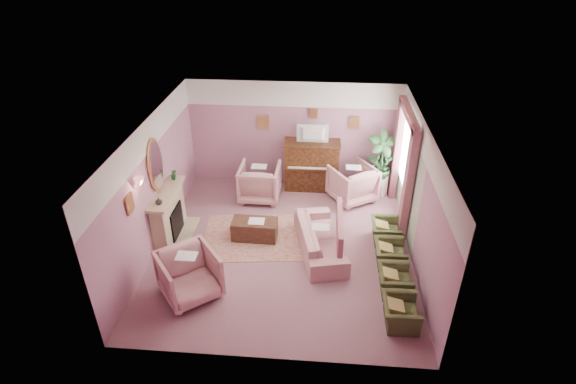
# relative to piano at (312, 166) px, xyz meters

# --- Properties ---
(floor) EXTENTS (5.50, 6.00, 0.01)m
(floor) POSITION_rel_piano_xyz_m (-0.50, -2.68, -0.65)
(floor) COLOR #875865
(floor) RESTS_ON ground
(ceiling) EXTENTS (5.50, 6.00, 0.01)m
(ceiling) POSITION_rel_piano_xyz_m (-0.50, -2.68, 2.15)
(ceiling) COLOR white
(ceiling) RESTS_ON wall_back
(wall_back) EXTENTS (5.50, 0.02, 2.80)m
(wall_back) POSITION_rel_piano_xyz_m (-0.50, 0.32, 0.75)
(wall_back) COLOR gray
(wall_back) RESTS_ON floor
(wall_front) EXTENTS (5.50, 0.02, 2.80)m
(wall_front) POSITION_rel_piano_xyz_m (-0.50, -5.68, 0.75)
(wall_front) COLOR gray
(wall_front) RESTS_ON floor
(wall_left) EXTENTS (0.02, 6.00, 2.80)m
(wall_left) POSITION_rel_piano_xyz_m (-3.25, -2.68, 0.75)
(wall_left) COLOR gray
(wall_left) RESTS_ON floor
(wall_right) EXTENTS (0.02, 6.00, 2.80)m
(wall_right) POSITION_rel_piano_xyz_m (2.25, -2.68, 0.75)
(wall_right) COLOR gray
(wall_right) RESTS_ON floor
(picture_rail_band) EXTENTS (5.50, 0.01, 0.65)m
(picture_rail_band) POSITION_rel_piano_xyz_m (-0.50, 0.31, 1.82)
(picture_rail_band) COLOR silver
(picture_rail_band) RESTS_ON wall_back
(stripe_panel) EXTENTS (0.01, 3.00, 2.15)m
(stripe_panel) POSITION_rel_piano_xyz_m (2.23, -1.38, 0.42)
(stripe_panel) COLOR #9FA891
(stripe_panel) RESTS_ON wall_right
(fireplace_surround) EXTENTS (0.30, 1.40, 1.10)m
(fireplace_surround) POSITION_rel_piano_xyz_m (-3.09, -2.48, -0.10)
(fireplace_surround) COLOR tan
(fireplace_surround) RESTS_ON floor
(fireplace_inset) EXTENTS (0.18, 0.72, 0.68)m
(fireplace_inset) POSITION_rel_piano_xyz_m (-2.99, -2.48, -0.25)
(fireplace_inset) COLOR black
(fireplace_inset) RESTS_ON floor
(fire_ember) EXTENTS (0.06, 0.54, 0.10)m
(fire_ember) POSITION_rel_piano_xyz_m (-2.95, -2.48, -0.43)
(fire_ember) COLOR orange
(fire_ember) RESTS_ON floor
(mantel_shelf) EXTENTS (0.40, 1.55, 0.07)m
(mantel_shelf) POSITION_rel_piano_xyz_m (-3.06, -2.48, 0.47)
(mantel_shelf) COLOR tan
(mantel_shelf) RESTS_ON fireplace_surround
(hearth) EXTENTS (0.55, 1.50, 0.02)m
(hearth) POSITION_rel_piano_xyz_m (-2.89, -2.48, -0.64)
(hearth) COLOR tan
(hearth) RESTS_ON floor
(mirror_frame) EXTENTS (0.04, 0.72, 1.20)m
(mirror_frame) POSITION_rel_piano_xyz_m (-3.20, -2.48, 1.15)
(mirror_frame) COLOR tan
(mirror_frame) RESTS_ON wall_left
(mirror_glass) EXTENTS (0.01, 0.60, 1.06)m
(mirror_glass) POSITION_rel_piano_xyz_m (-3.17, -2.48, 1.15)
(mirror_glass) COLOR white
(mirror_glass) RESTS_ON wall_left
(sconce_shade) EXTENTS (0.20, 0.20, 0.16)m
(sconce_shade) POSITION_rel_piano_xyz_m (-3.12, -3.53, 1.33)
(sconce_shade) COLOR #FF958B
(sconce_shade) RESTS_ON wall_left
(piano) EXTENTS (1.40, 0.60, 1.30)m
(piano) POSITION_rel_piano_xyz_m (0.00, 0.00, 0.00)
(piano) COLOR #381D0E
(piano) RESTS_ON floor
(piano_keyshelf) EXTENTS (1.30, 0.12, 0.06)m
(piano_keyshelf) POSITION_rel_piano_xyz_m (-0.00, -0.35, 0.07)
(piano_keyshelf) COLOR #381D0E
(piano_keyshelf) RESTS_ON piano
(piano_keys) EXTENTS (1.20, 0.08, 0.02)m
(piano_keys) POSITION_rel_piano_xyz_m (0.00, -0.35, 0.11)
(piano_keys) COLOR silver
(piano_keys) RESTS_ON piano
(piano_top) EXTENTS (1.45, 0.65, 0.04)m
(piano_top) POSITION_rel_piano_xyz_m (0.00, 0.00, 0.66)
(piano_top) COLOR #381D0E
(piano_top) RESTS_ON piano
(television) EXTENTS (0.80, 0.12, 0.48)m
(television) POSITION_rel_piano_xyz_m (0.00, -0.05, 0.95)
(television) COLOR black
(television) RESTS_ON piano
(print_back_left) EXTENTS (0.30, 0.03, 0.38)m
(print_back_left) POSITION_rel_piano_xyz_m (-1.30, 0.28, 1.07)
(print_back_left) COLOR tan
(print_back_left) RESTS_ON wall_back
(print_back_right) EXTENTS (0.26, 0.03, 0.34)m
(print_back_right) POSITION_rel_piano_xyz_m (1.05, 0.28, 1.13)
(print_back_right) COLOR tan
(print_back_right) RESTS_ON wall_back
(print_back_mid) EXTENTS (0.22, 0.03, 0.26)m
(print_back_mid) POSITION_rel_piano_xyz_m (0.00, 0.28, 1.35)
(print_back_mid) COLOR tan
(print_back_mid) RESTS_ON wall_back
(print_left_wall) EXTENTS (0.03, 0.28, 0.36)m
(print_left_wall) POSITION_rel_piano_xyz_m (-3.21, -3.88, 1.07)
(print_left_wall) COLOR tan
(print_left_wall) RESTS_ON wall_left
(window_blind) EXTENTS (0.03, 1.40, 1.80)m
(window_blind) POSITION_rel_piano_xyz_m (2.20, -1.13, 1.05)
(window_blind) COLOR silver
(window_blind) RESTS_ON wall_right
(curtain_left) EXTENTS (0.16, 0.34, 2.60)m
(curtain_left) POSITION_rel_piano_xyz_m (2.12, -2.05, 0.65)
(curtain_left) COLOR #944E5C
(curtain_left) RESTS_ON floor
(curtain_right) EXTENTS (0.16, 0.34, 2.60)m
(curtain_right) POSITION_rel_piano_xyz_m (2.12, -0.21, 0.65)
(curtain_right) COLOR #944E5C
(curtain_right) RESTS_ON floor
(pelmet) EXTENTS (0.16, 2.20, 0.16)m
(pelmet) POSITION_rel_piano_xyz_m (2.12, -1.13, 1.91)
(pelmet) COLOR #944E5C
(pelmet) RESTS_ON wall_right
(mantel_plant) EXTENTS (0.16, 0.16, 0.28)m
(mantel_plant) POSITION_rel_piano_xyz_m (-3.05, -1.93, 0.64)
(mantel_plant) COLOR #214B23
(mantel_plant) RESTS_ON mantel_shelf
(mantel_vase) EXTENTS (0.16, 0.16, 0.16)m
(mantel_vase) POSITION_rel_piano_xyz_m (-3.05, -2.98, 0.58)
(mantel_vase) COLOR silver
(mantel_vase) RESTS_ON mantel_shelf
(area_rug) EXTENTS (2.67, 2.05, 0.01)m
(area_rug) POSITION_rel_piano_xyz_m (-1.08, -2.37, -0.64)
(area_rug) COLOR #A16A5D
(area_rug) RESTS_ON floor
(coffee_table) EXTENTS (1.01, 0.52, 0.45)m
(coffee_table) POSITION_rel_piano_xyz_m (-1.18, -2.41, -0.43)
(coffee_table) COLOR #412519
(coffee_table) RESTS_ON floor
(table_paper) EXTENTS (0.35, 0.28, 0.01)m
(table_paper) POSITION_rel_piano_xyz_m (-1.13, -2.41, -0.20)
(table_paper) COLOR silver
(table_paper) RESTS_ON coffee_table
(sofa) EXTENTS (0.70, 2.10, 0.85)m
(sofa) POSITION_rel_piano_xyz_m (0.29, -2.74, -0.23)
(sofa) COLOR tan
(sofa) RESTS_ON floor
(sofa_throw) EXTENTS (0.11, 1.59, 0.58)m
(sofa_throw) POSITION_rel_piano_xyz_m (0.69, -2.74, -0.05)
(sofa_throw) COLOR #944E5C
(sofa_throw) RESTS_ON sofa
(floral_armchair_left) EXTENTS (1.00, 1.00, 1.04)m
(floral_armchair_left) POSITION_rel_piano_xyz_m (-1.30, -0.68, -0.13)
(floral_armchair_left) COLOR tan
(floral_armchair_left) RESTS_ON floor
(floral_armchair_right) EXTENTS (1.00, 1.00, 1.04)m
(floral_armchair_right) POSITION_rel_piano_xyz_m (1.06, -0.54, -0.13)
(floral_armchair_right) COLOR tan
(floral_armchair_right) RESTS_ON floor
(floral_armchair_front) EXTENTS (1.00, 1.00, 1.04)m
(floral_armchair_front) POSITION_rel_piano_xyz_m (-2.13, -4.31, -0.13)
(floral_armchair_front) COLOR tan
(floral_armchair_front) RESTS_ON floor
(olive_chair_a) EXTENTS (0.52, 0.73, 0.63)m
(olive_chair_a) POSITION_rel_piano_xyz_m (1.73, -4.72, -0.33)
(olive_chair_a) COLOR #3D4524
(olive_chair_a) RESTS_ON floor
(olive_chair_b) EXTENTS (0.52, 0.73, 0.63)m
(olive_chair_b) POSITION_rel_piano_xyz_m (1.73, -3.90, -0.33)
(olive_chair_b) COLOR #3D4524
(olive_chair_b) RESTS_ON floor
(olive_chair_c) EXTENTS (0.52, 0.73, 0.63)m
(olive_chair_c) POSITION_rel_piano_xyz_m (1.73, -3.08, -0.33)
(olive_chair_c) COLOR #3D4524
(olive_chair_c) RESTS_ON floor
(olive_chair_d) EXTENTS (0.52, 0.73, 0.63)m
(olive_chair_d) POSITION_rel_piano_xyz_m (1.73, -2.26, -0.33)
(olive_chair_d) COLOR #3D4524
(olive_chair_d) RESTS_ON floor
(side_table) EXTENTS (0.52, 0.52, 0.70)m
(side_table) POSITION_rel_piano_xyz_m (1.75, -0.14, -0.30)
(side_table) COLOR white
(side_table) RESTS_ON floor
(side_plant_big) EXTENTS (0.30, 0.30, 0.34)m
(side_plant_big) POSITION_rel_piano_xyz_m (1.75, -0.14, 0.22)
(side_plant_big) COLOR #214B23
(side_plant_big) RESTS_ON side_table
(side_plant_small) EXTENTS (0.16, 0.16, 0.28)m
(side_plant_small) POSITION_rel_piano_xyz_m (1.87, -0.24, 0.19)
(side_plant_small) COLOR #214B23
(side_plant_small) RESTS_ON side_table
(palm_pot) EXTENTS (0.34, 0.34, 0.34)m
(palm_pot) POSITION_rel_piano_xyz_m (1.76, -0.23, -0.48)
(palm_pot) COLOR #AF4032
(palm_pot) RESTS_ON floor
(palm_plant) EXTENTS (0.76, 0.76, 1.44)m
(palm_plant) POSITION_rel_piano_xyz_m (1.76, -0.23, 0.41)
(palm_plant) COLOR #214B23
(palm_plant) RESTS_ON palm_pot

